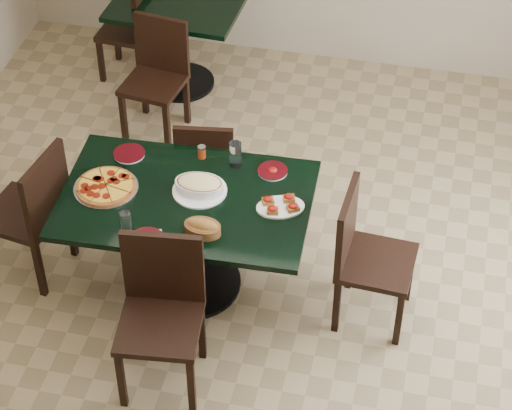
% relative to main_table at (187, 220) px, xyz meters
% --- Properties ---
extents(floor, '(5.50, 5.50, 0.00)m').
position_rel_main_table_xyz_m(floor, '(0.33, 0.04, -0.57)').
color(floor, '#8B7550').
rests_on(floor, ground).
extents(room_shell, '(5.50, 5.50, 5.50)m').
position_rel_main_table_xyz_m(room_shell, '(1.35, 1.77, 0.60)').
color(room_shell, silver).
rests_on(room_shell, floor).
extents(main_table, '(1.54, 1.02, 0.75)m').
position_rel_main_table_xyz_m(main_table, '(0.00, 0.00, 0.00)').
color(main_table, black).
rests_on(main_table, floor).
extents(back_table, '(1.02, 0.77, 0.75)m').
position_rel_main_table_xyz_m(back_table, '(-0.67, 2.14, -0.04)').
color(back_table, black).
rests_on(back_table, floor).
extents(chair_far, '(0.44, 0.44, 0.83)m').
position_rel_main_table_xyz_m(chair_far, '(-0.06, 0.67, -0.11)').
color(chair_far, black).
rests_on(chair_far, floor).
extents(chair_near, '(0.51, 0.51, 0.98)m').
position_rel_main_table_xyz_m(chair_near, '(0.04, -0.69, -0.01)').
color(chair_near, black).
rests_on(chair_near, floor).
extents(chair_right, '(0.47, 0.47, 0.95)m').
position_rel_main_table_xyz_m(chair_right, '(1.09, 0.00, -0.04)').
color(chair_right, black).
rests_on(chair_right, floor).
extents(chair_left, '(0.52, 0.52, 0.97)m').
position_rel_main_table_xyz_m(chair_left, '(-0.97, -0.08, -0.02)').
color(chair_left, black).
rests_on(chair_left, floor).
extents(back_chair_near, '(0.48, 0.48, 0.90)m').
position_rel_main_table_xyz_m(back_chair_near, '(-0.67, 1.59, -0.07)').
color(back_chair_near, black).
rests_on(back_chair_near, floor).
extents(back_chair_left, '(0.42, 0.42, 0.85)m').
position_rel_main_table_xyz_m(back_chair_left, '(-1.05, 2.19, -0.10)').
color(back_chair_left, black).
rests_on(back_chair_left, floor).
extents(pepperoni_pizza, '(0.39, 0.39, 0.04)m').
position_rel_main_table_xyz_m(pepperoni_pizza, '(-0.49, -0.03, 0.20)').
color(pepperoni_pizza, '#B3B3BA').
rests_on(pepperoni_pizza, main_table).
extents(lasagna_casserole, '(0.33, 0.33, 0.09)m').
position_rel_main_table_xyz_m(lasagna_casserole, '(0.07, 0.07, 0.23)').
color(lasagna_casserole, white).
rests_on(lasagna_casserole, main_table).
extents(bread_basket, '(0.23, 0.17, 0.09)m').
position_rel_main_table_xyz_m(bread_basket, '(0.18, -0.27, 0.22)').
color(bread_basket, brown).
rests_on(bread_basket, main_table).
extents(bruschetta_platter, '(0.34, 0.29, 0.05)m').
position_rel_main_table_xyz_m(bruschetta_platter, '(0.57, 0.03, 0.21)').
color(bruschetta_platter, white).
rests_on(bruschetta_platter, main_table).
extents(side_plate_near, '(0.20, 0.20, 0.02)m').
position_rel_main_table_xyz_m(side_plate_near, '(-0.12, -0.41, 0.19)').
color(side_plate_near, white).
rests_on(side_plate_near, main_table).
extents(side_plate_far_r, '(0.19, 0.19, 0.03)m').
position_rel_main_table_xyz_m(side_plate_far_r, '(0.46, 0.34, 0.19)').
color(side_plate_far_r, white).
rests_on(side_plate_far_r, main_table).
extents(side_plate_far_l, '(0.20, 0.20, 0.02)m').
position_rel_main_table_xyz_m(side_plate_far_l, '(-0.46, 0.31, 0.19)').
color(side_plate_far_l, white).
rests_on(side_plate_far_l, main_table).
extents(napkin_setting, '(0.20, 0.20, 0.01)m').
position_rel_main_table_xyz_m(napkin_setting, '(-0.11, -0.40, 0.18)').
color(napkin_setting, white).
rests_on(napkin_setting, main_table).
extents(water_glass_a, '(0.08, 0.08, 0.17)m').
position_rel_main_table_xyz_m(water_glass_a, '(0.22, 0.36, 0.27)').
color(water_glass_a, silver).
rests_on(water_glass_a, main_table).
extents(water_glass_b, '(0.07, 0.07, 0.14)m').
position_rel_main_table_xyz_m(water_glass_b, '(-0.25, -0.36, 0.25)').
color(water_glass_b, silver).
rests_on(water_glass_b, main_table).
extents(pepper_shaker, '(0.05, 0.05, 0.09)m').
position_rel_main_table_xyz_m(pepper_shaker, '(-0.00, 0.39, 0.23)').
color(pepper_shaker, '#B12D12').
rests_on(pepper_shaker, main_table).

